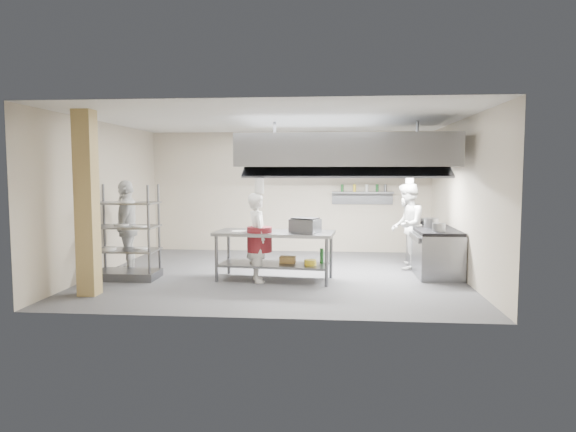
# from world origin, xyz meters

# --- Properties ---
(floor) EXTENTS (7.00, 7.00, 0.00)m
(floor) POSITION_xyz_m (0.00, 0.00, 0.00)
(floor) COLOR #3B3B3E
(floor) RESTS_ON ground
(ceiling) EXTENTS (7.00, 7.00, 0.00)m
(ceiling) POSITION_xyz_m (0.00, 0.00, 3.00)
(ceiling) COLOR silver
(ceiling) RESTS_ON wall_back
(wall_back) EXTENTS (7.00, 0.00, 7.00)m
(wall_back) POSITION_xyz_m (0.00, 3.00, 1.50)
(wall_back) COLOR #B5A68F
(wall_back) RESTS_ON ground
(wall_left) EXTENTS (0.00, 6.00, 6.00)m
(wall_left) POSITION_xyz_m (-3.50, 0.00, 1.50)
(wall_left) COLOR #B5A68F
(wall_left) RESTS_ON ground
(wall_right) EXTENTS (0.00, 6.00, 6.00)m
(wall_right) POSITION_xyz_m (3.50, 0.00, 1.50)
(wall_right) COLOR #B5A68F
(wall_right) RESTS_ON ground
(column) EXTENTS (0.30, 0.30, 3.00)m
(column) POSITION_xyz_m (-2.90, -1.90, 1.50)
(column) COLOR tan
(column) RESTS_ON floor
(exhaust_hood) EXTENTS (4.00, 2.50, 0.60)m
(exhaust_hood) POSITION_xyz_m (1.30, 0.40, 2.40)
(exhaust_hood) COLOR gray
(exhaust_hood) RESTS_ON ceiling
(hood_strip_a) EXTENTS (1.60, 0.12, 0.04)m
(hood_strip_a) POSITION_xyz_m (0.40, 0.40, 2.08)
(hood_strip_a) COLOR white
(hood_strip_a) RESTS_ON exhaust_hood
(hood_strip_b) EXTENTS (1.60, 0.12, 0.04)m
(hood_strip_b) POSITION_xyz_m (2.20, 0.40, 2.08)
(hood_strip_b) COLOR white
(hood_strip_b) RESTS_ON exhaust_hood
(wall_shelf) EXTENTS (1.50, 0.28, 0.04)m
(wall_shelf) POSITION_xyz_m (1.80, 2.84, 1.50)
(wall_shelf) COLOR gray
(wall_shelf) RESTS_ON wall_back
(island) EXTENTS (2.26, 1.12, 0.91)m
(island) POSITION_xyz_m (-0.00, -0.50, 0.46)
(island) COLOR slate
(island) RESTS_ON floor
(island_worktop) EXTENTS (2.26, 1.12, 0.06)m
(island_worktop) POSITION_xyz_m (-0.00, -0.50, 0.88)
(island_worktop) COLOR gray
(island_worktop) RESTS_ON island
(island_undershelf) EXTENTS (2.07, 1.01, 0.04)m
(island_undershelf) POSITION_xyz_m (-0.00, -0.50, 0.30)
(island_undershelf) COLOR slate
(island_undershelf) RESTS_ON island
(pass_rack) EXTENTS (1.19, 0.71, 1.77)m
(pass_rack) POSITION_xyz_m (-2.80, -0.62, 0.89)
(pass_rack) COLOR slate
(pass_rack) RESTS_ON floor
(cooking_range) EXTENTS (0.80, 2.00, 0.84)m
(cooking_range) POSITION_xyz_m (3.08, 0.50, 0.42)
(cooking_range) COLOR slate
(cooking_range) RESTS_ON floor
(range_top) EXTENTS (0.78, 1.96, 0.06)m
(range_top) POSITION_xyz_m (3.08, 0.50, 0.87)
(range_top) COLOR black
(range_top) RESTS_ON cooking_range
(chef_head) EXTENTS (0.57, 0.69, 1.63)m
(chef_head) POSITION_xyz_m (-0.30, -0.64, 0.81)
(chef_head) COLOR white
(chef_head) RESTS_ON floor
(chef_line) EXTENTS (0.88, 1.02, 1.78)m
(chef_line) POSITION_xyz_m (2.60, 0.86, 0.89)
(chef_line) COLOR white
(chef_line) RESTS_ON floor
(chef_plating) EXTENTS (0.64, 1.15, 1.85)m
(chef_plating) POSITION_xyz_m (-3.00, -0.06, 0.92)
(chef_plating) COLOR white
(chef_plating) RESTS_ON floor
(griddle) EXTENTS (0.60, 0.55, 0.24)m
(griddle) POSITION_xyz_m (0.57, -0.56, 1.03)
(griddle) COLOR slate
(griddle) RESTS_ON island_worktop
(wicker_basket) EXTENTS (0.30, 0.22, 0.12)m
(wicker_basket) POSITION_xyz_m (0.24, -0.47, 0.38)
(wicker_basket) COLOR olive
(wicker_basket) RESTS_ON island_undershelf
(stockpot) EXTENTS (0.28, 0.28, 0.20)m
(stockpot) POSITION_xyz_m (3.02, 0.46, 1.00)
(stockpot) COLOR slate
(stockpot) RESTS_ON range_top
(plate_stack) EXTENTS (0.28, 0.28, 0.05)m
(plate_stack) POSITION_xyz_m (-2.80, -0.62, 0.57)
(plate_stack) COLOR white
(plate_stack) RESTS_ON pass_rack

